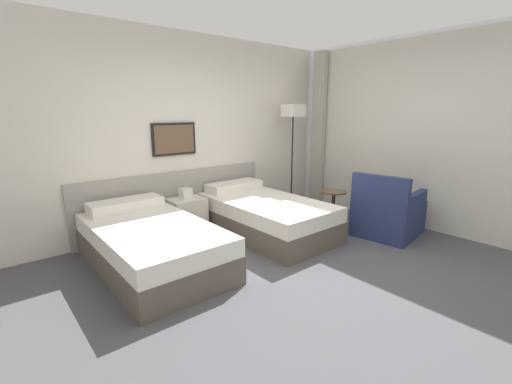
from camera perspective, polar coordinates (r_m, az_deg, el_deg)
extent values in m
plane|color=#47474C|center=(3.69, 8.96, -13.48)|extent=(16.00, 16.00, 0.00)
cube|color=beige|center=(5.07, -10.30, 9.71)|extent=(10.00, 0.06, 2.70)
cube|color=gray|center=(5.01, -12.95, -1.31)|extent=(2.86, 0.04, 0.83)
cube|color=black|center=(4.87, -13.49, 8.58)|extent=(0.64, 0.03, 0.44)
cube|color=brown|center=(4.86, -13.40, 8.57)|extent=(0.58, 0.01, 0.38)
cube|color=white|center=(5.34, 28.31, 8.52)|extent=(0.06, 4.73, 2.70)
cube|color=beige|center=(5.30, 28.09, 8.19)|extent=(0.03, 4.35, 2.64)
cube|color=#A8A393|center=(6.27, 10.34, 10.10)|extent=(0.10, 0.24, 2.64)
cube|color=brown|center=(3.92, -16.77, -9.89)|extent=(1.06, 1.91, 0.29)
cube|color=silver|center=(3.84, -17.01, -6.59)|extent=(1.05, 1.89, 0.19)
cube|color=silver|center=(4.44, -20.86, -2.02)|extent=(0.85, 0.34, 0.13)
cube|color=brown|center=(4.74, 1.66, -5.21)|extent=(1.06, 1.91, 0.29)
cube|color=silver|center=(4.67, 1.68, -2.42)|extent=(1.05, 1.89, 0.19)
cube|color=silver|center=(5.18, -3.65, 0.96)|extent=(0.85, 0.34, 0.13)
cube|color=beige|center=(4.84, -11.46, -3.86)|extent=(0.47, 0.39, 0.49)
cube|color=silver|center=(4.76, -11.63, -0.25)|extent=(0.14, 0.14, 0.14)
cylinder|color=black|center=(5.99, 5.83, -2.66)|extent=(0.24, 0.24, 0.02)
cylinder|color=black|center=(5.82, 6.01, 4.75)|extent=(0.02, 0.02, 1.54)
cube|color=silver|center=(5.75, 6.23, 13.35)|extent=(0.29, 0.29, 0.20)
cylinder|color=brown|center=(5.21, 12.57, -5.42)|extent=(0.23, 0.23, 0.01)
cylinder|color=brown|center=(5.13, 12.71, -2.74)|extent=(0.05, 0.05, 0.49)
cylinder|color=brown|center=(5.07, 12.86, 0.04)|extent=(0.36, 0.36, 0.02)
cube|color=navy|center=(5.03, 21.14, -4.09)|extent=(0.92, 0.84, 0.45)
cube|color=navy|center=(4.59, 19.92, 0.01)|extent=(0.20, 0.74, 0.42)
cube|color=navy|center=(4.85, 24.96, -1.22)|extent=(0.71, 0.19, 0.18)
cube|color=navy|center=(5.07, 18.08, -0.04)|extent=(0.71, 0.19, 0.18)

